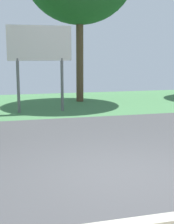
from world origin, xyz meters
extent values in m
cube|color=#424244|center=(0.00, 2.00, -0.05)|extent=(40.00, 8.00, 0.10)
cube|color=#457A49|center=(0.00, 10.00, -0.05)|extent=(40.00, 8.00, 0.10)
cube|color=#B2AD9E|center=(0.00, -2.00, 0.05)|extent=(40.00, 0.24, 0.10)
cylinder|color=slate|center=(-1.57, 7.65, 1.10)|extent=(0.12, 0.12, 2.20)
cylinder|color=slate|center=(0.23, 7.65, 1.10)|extent=(0.12, 0.12, 2.20)
cube|color=silver|center=(-0.67, 7.65, 2.80)|extent=(2.60, 0.10, 1.40)
cylinder|color=brown|center=(1.63, 10.26, 2.26)|extent=(0.36, 0.36, 4.53)
camera|label=1|loc=(-2.27, -5.82, 2.34)|focal=52.46mm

